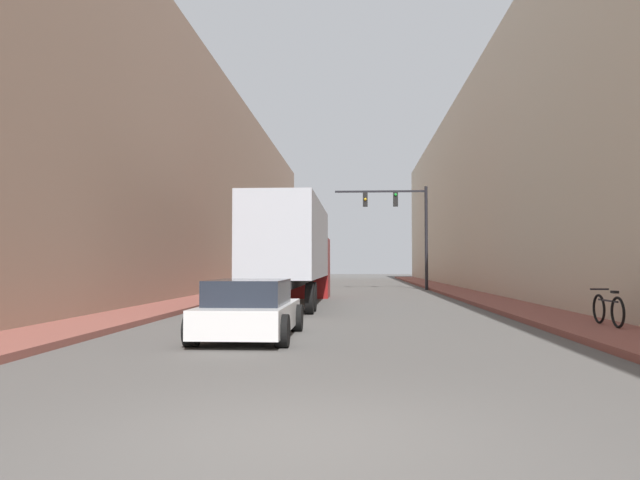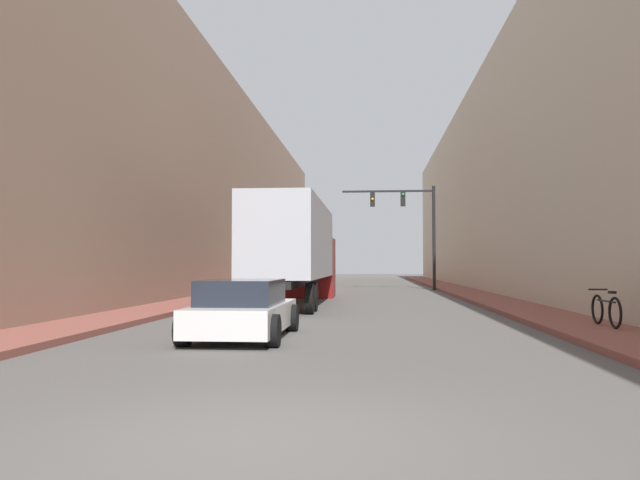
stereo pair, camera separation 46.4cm
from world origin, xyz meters
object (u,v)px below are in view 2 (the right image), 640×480
(semi_truck, at_px, (296,249))
(parked_bicycle, at_px, (606,310))
(traffic_signal_gantry, at_px, (413,219))
(sedan_car, at_px, (243,310))

(semi_truck, distance_m, parked_bicycle, 13.19)
(semi_truck, distance_m, traffic_signal_gantry, 15.64)
(sedan_car, bearing_deg, parked_bicycle, 11.78)
(traffic_signal_gantry, distance_m, parked_bicycle, 24.87)
(semi_truck, xyz_separation_m, parked_bicycle, (8.49, -9.96, -1.70))
(traffic_signal_gantry, height_order, parked_bicycle, traffic_signal_gantry)
(semi_truck, bearing_deg, parked_bicycle, -49.56)
(sedan_car, height_order, parked_bicycle, sedan_car)
(semi_truck, xyz_separation_m, traffic_signal_gantry, (5.60, 14.42, 2.26))
(semi_truck, height_order, traffic_signal_gantry, traffic_signal_gantry)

